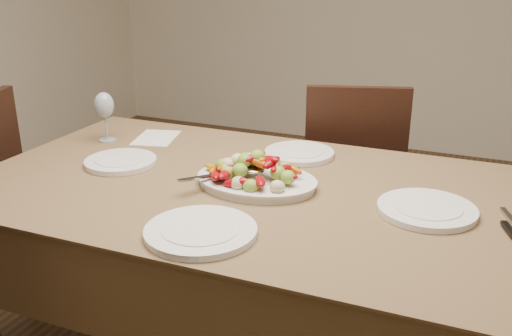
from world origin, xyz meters
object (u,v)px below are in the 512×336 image
Objects in this scene: plate_left at (121,162)px; plate_right at (427,210)px; wine_glass at (105,115)px; dining_table at (256,290)px; serving_platter at (257,183)px; plate_near at (201,232)px; chair_far at (350,180)px; plate_far at (299,154)px.

plate_right is at bearing 0.43° from plate_left.
wine_glass reaches higher than plate_left.
serving_platter is (0.00, 0.00, 0.39)m from dining_table.
plate_near reaches higher than dining_table.
wine_glass reaches higher than dining_table.
serving_platter is at bearing 89.51° from plate_near.
plate_right is (0.52, 0.01, 0.39)m from dining_table.
chair_far is at bearing 39.25° from wine_glass.
serving_platter reaches higher than plate_far.
dining_table is 0.39m from serving_platter.
plate_left and plate_right have the same top height.
dining_table is 4.90× the size of serving_platter.
plate_left is at bearing 144.56° from plate_near.
plate_far is 0.85× the size of plate_near.
wine_glass is at bearing 171.01° from plate_right.
serving_platter is 0.51m from plate_left.
wine_glass reaches higher than plate_far.
dining_table is 0.89m from wine_glass.
chair_far is 1.10m from plate_left.
plate_near is at bearing -92.69° from plate_far.
wine_glass is at bearing 135.79° from plate_left.
serving_platter is 1.52× the size of plate_left.
serving_platter is 0.76m from wine_glass.
serving_platter is at bearing -95.11° from plate_far.
dining_table is at bearing -95.19° from plate_far.
chair_far is 0.93m from serving_platter.
serving_platter is 1.50× the size of plate_far.
wine_glass is at bearing 164.27° from serving_platter.
plate_left is 0.63m from plate_near.
chair_far is 1.28m from plate_near.
plate_left is 0.89× the size of plate_right.
plate_right and plate_far have the same top height.
dining_table is 0.64m from plate_left.
plate_near is (0.51, -0.36, 0.00)m from plate_left.
plate_right is at bearing 98.56° from chair_far.
plate_near is at bearing -90.49° from serving_platter.
plate_left is at bearing 37.52° from chair_far.
plate_near is at bearing -38.24° from wine_glass.
dining_table is at bearing -105.52° from serving_platter.
wine_glass is at bearing -170.64° from plate_far.
plate_left is 0.31m from wine_glass.
dining_table is 6.63× the size of plate_right.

